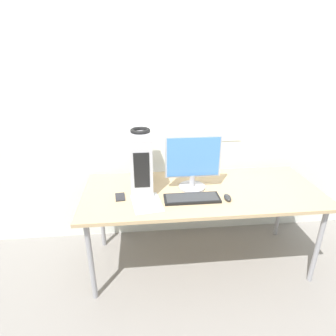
# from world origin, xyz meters

# --- Properties ---
(ground_plane) EXTENTS (14.00, 14.00, 0.00)m
(ground_plane) POSITION_xyz_m (0.00, 0.00, 0.00)
(ground_plane) COLOR gray
(wall_back) EXTENTS (8.00, 0.07, 2.70)m
(wall_back) POSITION_xyz_m (0.00, 0.94, 1.35)
(wall_back) COLOR silver
(wall_back) RESTS_ON ground_plane
(desk) EXTENTS (1.95, 0.81, 0.74)m
(desk) POSITION_xyz_m (0.00, 0.41, 0.69)
(desk) COLOR tan
(desk) RESTS_ON ground_plane
(pc_tower) EXTENTS (0.17, 0.44, 0.47)m
(pc_tower) POSITION_xyz_m (-0.49, 0.54, 0.98)
(pc_tower) COLOR silver
(pc_tower) RESTS_ON desk
(headphones) EXTENTS (0.16, 0.16, 0.03)m
(headphones) POSITION_xyz_m (-0.49, 0.54, 1.23)
(headphones) COLOR black
(headphones) RESTS_ON pc_tower
(monitor_main) EXTENTS (0.45, 0.22, 0.45)m
(monitor_main) POSITION_xyz_m (-0.08, 0.45, 0.98)
(monitor_main) COLOR #B7B7BC
(monitor_main) RESTS_ON desk
(keyboard) EXTENTS (0.43, 0.16, 0.02)m
(keyboard) POSITION_xyz_m (-0.11, 0.25, 0.75)
(keyboard) COLOR black
(keyboard) RESTS_ON desk
(mouse) EXTENTS (0.05, 0.10, 0.03)m
(mouse) POSITION_xyz_m (0.16, 0.23, 0.76)
(mouse) COLOR #2D2D2D
(mouse) RESTS_ON desk
(cell_phone) EXTENTS (0.09, 0.13, 0.01)m
(cell_phone) POSITION_xyz_m (-0.67, 0.34, 0.75)
(cell_phone) COLOR #232328
(cell_phone) RESTS_ON desk
(paper_sheet_front) EXTENTS (0.25, 0.32, 0.00)m
(paper_sheet_front) POSITION_xyz_m (-0.46, 0.24, 0.74)
(paper_sheet_front) COLOR white
(paper_sheet_front) RESTS_ON desk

